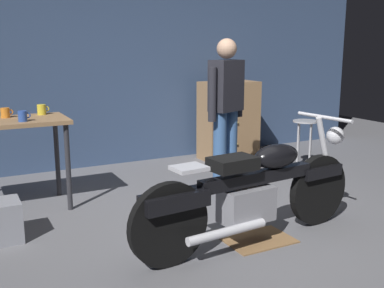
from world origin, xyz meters
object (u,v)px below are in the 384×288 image
at_px(person_standing, 226,107).
at_px(mug_yellow_tall, 42,110).
at_px(motorcycle, 254,190).
at_px(wooden_dresser, 229,120).
at_px(shop_stool, 305,131).
at_px(mug_blue_enamel, 23,116).
at_px(mug_orange_travel, 5,113).

bearing_deg(person_standing, mug_yellow_tall, -35.70).
bearing_deg(person_standing, motorcycle, 46.40).
bearing_deg(motorcycle, person_standing, 62.15).
distance_m(motorcycle, wooden_dresser, 2.92).
relative_size(person_standing, shop_stool, 2.61).
distance_m(motorcycle, mug_blue_enamel, 2.24).
xyz_separation_m(person_standing, mug_blue_enamel, (-2.13, 0.13, 0.03)).
height_order(wooden_dresser, mug_orange_travel, wooden_dresser).
distance_m(mug_yellow_tall, mug_blue_enamel, 0.44).
bearing_deg(shop_stool, mug_yellow_tall, 174.88).
height_order(mug_orange_travel, mug_yellow_tall, mug_yellow_tall).
xyz_separation_m(person_standing, mug_orange_travel, (-2.25, 0.46, 0.02)).
bearing_deg(wooden_dresser, mug_yellow_tall, -166.28).
bearing_deg(mug_yellow_tall, mug_orange_travel, -172.31).
height_order(shop_stool, mug_orange_travel, mug_orange_travel).
xyz_separation_m(shop_stool, mug_orange_travel, (-3.60, 0.24, 0.45)).
bearing_deg(shop_stool, person_standing, -170.85).
height_order(wooden_dresser, mug_yellow_tall, wooden_dresser).
xyz_separation_m(shop_stool, wooden_dresser, (-0.59, 0.94, 0.05)).
distance_m(shop_stool, mug_blue_enamel, 3.51).
bearing_deg(mug_orange_travel, shop_stool, -3.86).
bearing_deg(motorcycle, shop_stool, 35.10).
bearing_deg(motorcycle, wooden_dresser, 57.16).
bearing_deg(mug_blue_enamel, mug_orange_travel, 109.70).
height_order(shop_stool, mug_blue_enamel, mug_blue_enamel).
xyz_separation_m(motorcycle, shop_stool, (1.95, 1.64, 0.05)).
bearing_deg(mug_blue_enamel, wooden_dresser, 19.47).
bearing_deg(person_standing, wooden_dresser, -144.13).
distance_m(shop_stool, mug_orange_travel, 3.63).
distance_m(person_standing, shop_stool, 1.43).
distance_m(person_standing, wooden_dresser, 1.44).
xyz_separation_m(person_standing, mug_yellow_tall, (-1.89, 0.51, 0.03)).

